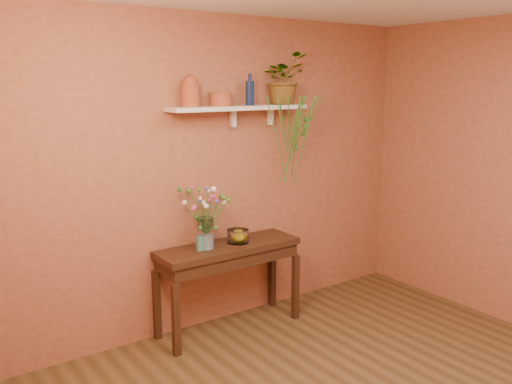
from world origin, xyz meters
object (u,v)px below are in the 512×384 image
Objects in this scene: glass_vase at (206,236)px; sideboard at (229,257)px; blue_bottle at (250,92)px; glass_bowl at (238,237)px; spider_plant at (283,79)px; bouquet at (206,205)px; terracotta_jug at (190,92)px.

sideboard is at bearing -1.56° from glass_vase.
glass_bowl is (-0.19, -0.09, -1.23)m from blue_bottle.
spider_plant is 1.06× the size of bouquet.
terracotta_jug reaches higher than bouquet.
blue_bottle is 1.04m from bouquet.
spider_plant is (0.67, 0.11, 1.51)m from sideboard.
bouquet is 2.28× the size of glass_bowl.
glass_bowl is at bearing -154.32° from blue_bottle.
glass_bowl is (0.31, -0.01, -0.32)m from bouquet.
glass_bowl is (0.38, -0.11, -1.24)m from terracotta_jug.
glass_vase is 1.42× the size of glass_bowl.
blue_bottle is 1.25m from glass_bowl.
glass_vase is at bearing -179.80° from glass_bowl.
terracotta_jug is at bearing 118.76° from glass_vase.
glass_bowl is at bearing -1.10° from bouquet.
blue_bottle reaches higher than sideboard.
glass_bowl is (0.32, 0.00, -0.06)m from glass_vase.
blue_bottle is at bearing 25.68° from glass_bowl.
spider_plant is at bearing 0.14° from terracotta_jug.
spider_plant is 1.56m from glass_vase.
blue_bottle is at bearing -1.35° from terracotta_jug.
spider_plant reaches higher than bouquet.
terracotta_jug is 1.18m from glass_vase.
sideboard is 0.31m from glass_vase.
spider_plant reaches higher than glass_vase.
blue_bottle is 0.39m from spider_plant.
blue_bottle is at bearing -177.60° from spider_plant.
bouquet is (-0.21, 0.01, 0.49)m from sideboard.
glass_bowl reaches higher than sideboard.
blue_bottle is 1.28m from glass_vase.
glass_vase is (-0.88, -0.11, -1.28)m from spider_plant.
terracotta_jug reaches higher than glass_vase.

